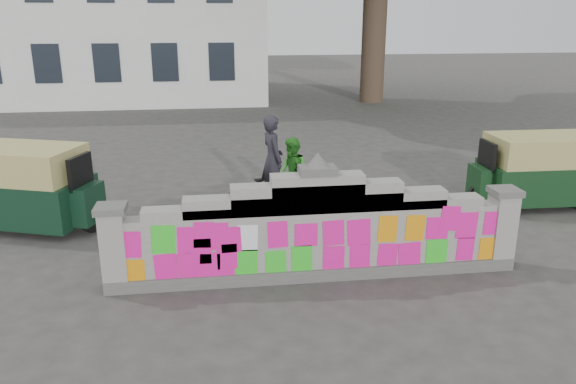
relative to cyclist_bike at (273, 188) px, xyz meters
name	(u,v)px	position (x,y,z in m)	size (l,w,h in m)	color
ground	(316,277)	(0.33, -3.10, -0.53)	(100.00, 100.00, 0.00)	#383533
parapet_wall	(317,233)	(0.33, -3.10, 0.22)	(6.48, 0.44, 2.01)	#4C4C49
building	(95,13)	(-6.67, 18.89, 3.49)	(16.00, 10.00, 8.90)	silver
cyclist_bike	(273,188)	(0.00, 0.00, 0.00)	(0.70, 2.01, 1.06)	black
cyclist_rider	(273,171)	(0.00, 0.00, 0.37)	(0.65, 0.43, 1.79)	#24222A
pedestrian	(292,173)	(0.44, 0.27, 0.22)	(0.73, 0.57, 1.51)	#2F8F27
rickshaw_left	(25,186)	(-4.77, -0.19, 0.30)	(2.95, 2.08, 1.59)	black
rickshaw_right	(537,169)	(5.64, -0.28, 0.26)	(2.77, 1.33, 1.53)	black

